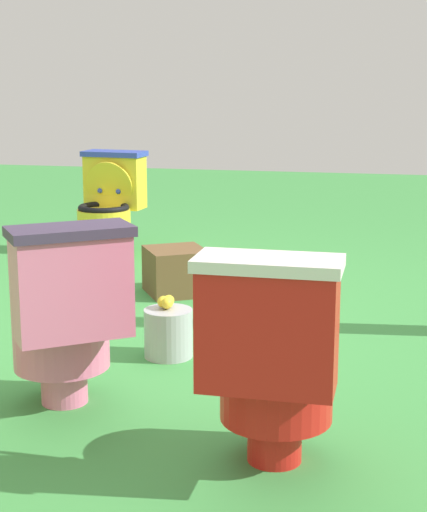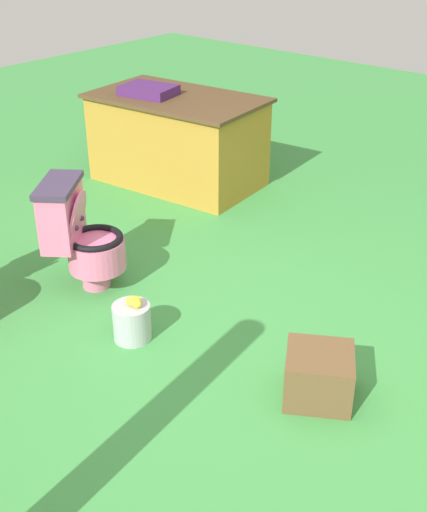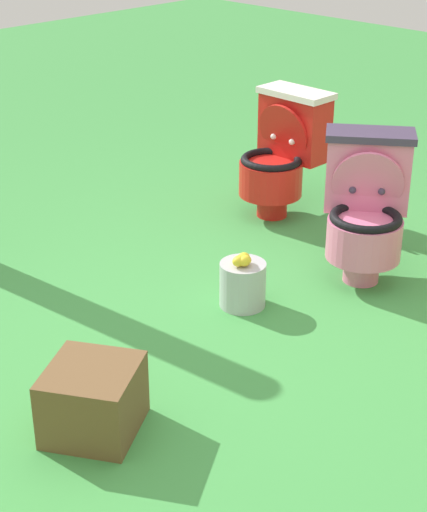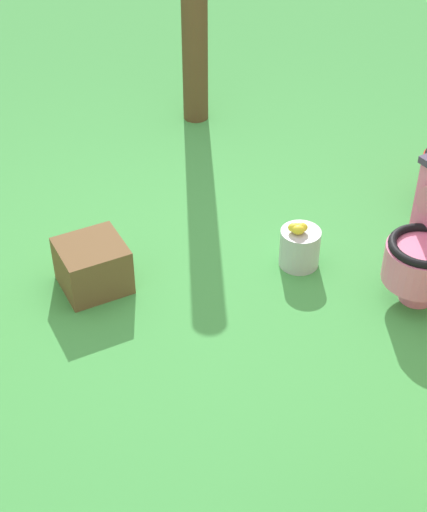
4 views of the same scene
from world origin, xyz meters
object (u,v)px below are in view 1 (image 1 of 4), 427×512
Objects in this scene: toilet_yellow at (109,203)px; lemon_bucket at (168,331)px; toilet_pink at (66,315)px; toilet_red at (273,360)px; small_crate at (176,271)px.

lemon_bucket is at bearing 121.31° from toilet_yellow.
toilet_yellow is at bearing 69.94° from toilet_pink.
toilet_pink is 0.89m from toilet_red.
toilet_yellow is at bearing 26.23° from lemon_bucket.
toilet_pink is 1.00× the size of toilet_red.
small_crate is at bearing 133.39° from toilet_yellow.
toilet_pink and toilet_red have the same top height.
lemon_bucket is (0.67, -0.21, -0.26)m from toilet_pink.
toilet_red is 1.21m from lemon_bucket.
toilet_yellow is at bearing 118.37° from toilet_red.
toilet_yellow is at bearing 38.31° from small_crate.
toilet_pink is 2.63× the size of lemon_bucket.
toilet_yellow is 2.27m from lemon_bucket.
toilet_yellow is 1.00× the size of toilet_pink.
small_crate is (1.76, 0.05, -0.24)m from toilet_pink.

